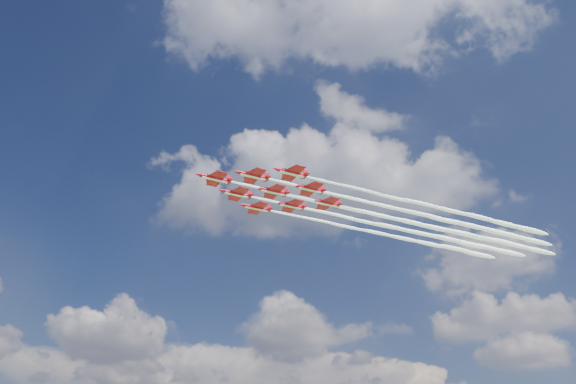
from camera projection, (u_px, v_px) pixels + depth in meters
name	position (u px, v px, depth m)	size (l,w,h in m)	color
jet_lead	(353.00, 209.00, 180.79)	(79.76, 64.69, 2.82)	#AD091A
jet_row2_port	(388.00, 207.00, 179.32)	(79.76, 64.69, 2.82)	#AD091A
jet_row2_starb	(366.00, 222.00, 189.49)	(79.76, 64.69, 2.82)	#AD091A
jet_row3_port	(424.00, 205.00, 177.85)	(79.76, 64.69, 2.82)	#AD091A
jet_row3_centre	(400.00, 220.00, 188.03)	(79.76, 64.69, 2.82)	#AD091A
jet_row3_starb	(378.00, 233.00, 198.20)	(79.76, 64.69, 2.82)	#AD091A
jet_row4_port	(434.00, 218.00, 186.56)	(79.76, 64.69, 2.82)	#AD091A
jet_row4_starb	(410.00, 231.00, 196.73)	(79.76, 64.69, 2.82)	#AD091A
jet_tail	(443.00, 229.00, 195.27)	(79.76, 64.69, 2.82)	#AD091A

